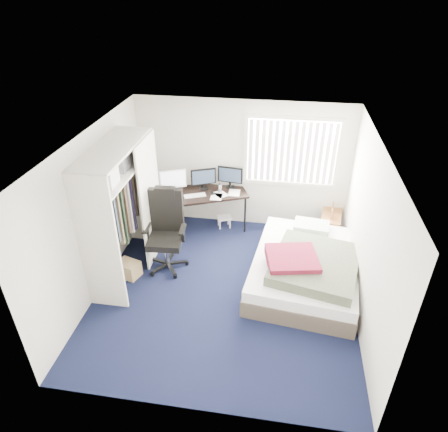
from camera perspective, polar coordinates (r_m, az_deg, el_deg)
ground at (r=6.54m, az=0.15°, el=-10.46°), size 4.20×4.20×0.00m
room_shell at (r=5.64m, az=0.17°, el=1.03°), size 4.20×4.20×4.20m
window_assembly at (r=7.39m, az=9.63°, el=9.00°), size 1.72×0.09×1.32m
closet at (r=6.38m, az=-14.47°, el=2.14°), size 0.64×1.84×2.22m
desk at (r=7.60m, az=-3.13°, el=3.62°), size 1.81×1.34×1.27m
office_chair at (r=6.81m, az=-8.19°, el=-3.10°), size 0.71×0.71×1.42m
footstool at (r=7.94m, az=0.04°, el=-0.46°), size 0.33×0.30×0.23m
nightstand at (r=7.80m, az=15.09°, el=-0.07°), size 0.46×0.76×0.67m
bed at (r=6.63m, az=11.60°, el=-7.20°), size 1.89×2.38×0.72m
pine_box at (r=6.91m, az=-13.47°, el=-7.36°), size 0.43×0.37×0.27m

